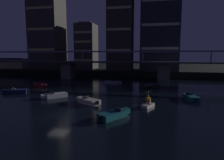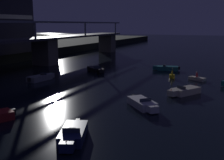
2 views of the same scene
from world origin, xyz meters
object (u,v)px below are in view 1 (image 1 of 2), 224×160
Objects in this scene: speedboat_near_center at (55,95)px; waterfront_pavilion at (14,63)px; speedboat_far_center at (191,97)px; tower_west_low at (47,20)px; speedboat_mid_left at (112,82)px; channel_buoy at (148,98)px; tower_west_tall at (86,46)px; dinghy_with_paddler at (148,105)px; river_bridge at (113,66)px; tower_east_tall at (160,15)px; speedboat_near_right at (151,86)px; speedboat_far_left at (114,114)px; speedboat_mid_right at (88,101)px; speedboat_mid_center at (16,91)px; speedboat_far_right at (40,85)px; tower_central at (121,20)px.

waterfront_pavilion is at bearing 134.63° from speedboat_near_center.
tower_west_low is at bearing 141.75° from speedboat_far_center.
channel_buoy reaches higher than speedboat_mid_left.
speedboat_far_center is at bearing -51.74° from tower_west_tall.
speedboat_far_center is 10.09m from dinghy_with_paddler.
river_bridge reaches higher than speedboat_mid_left.
tower_east_tall is at bearing 0.69° from tower_west_low.
speedboat_near_right is (18.06, 14.98, 0.00)m from speedboat_near_center.
dinghy_with_paddler is (4.26, 6.13, -0.14)m from speedboat_far_left.
speedboat_mid_right is at bearing -89.11° from speedboat_mid_left.
speedboat_mid_left is 1.01× the size of speedboat_far_center.
speedboat_mid_center is at bearing 153.12° from speedboat_far_left.
tower_east_tall reaches higher than river_bridge.
speedboat_mid_left is at bearing -80.96° from river_bridge.
tower_west_low is 41.22m from speedboat_far_right.
river_bridge is 5.27× the size of tower_west_tall.
tower_west_tall is 4.43× the size of speedboat_near_center.
tower_central is 8.06× the size of speedboat_mid_right.
channel_buoy is at bearing -94.19° from tower_east_tall.
river_bridge is 32.79m from speedboat_far_center.
speedboat_far_right is at bearing -90.94° from tower_west_tall.
speedboat_near_center is at bearing -97.76° from tower_central.
speedboat_near_center is at bearing -100.96° from river_bridge.
speedboat_mid_right and speedboat_far_center have the same top height.
tower_west_tall is (-15.30, 17.86, 7.42)m from river_bridge.
speedboat_near_center is 20.64m from speedboat_mid_left.
dinghy_with_paddler reaches higher than speedboat_near_center.
tower_west_low reaches higher than speedboat_far_center.
speedboat_mid_center is (-10.24, 2.35, 0.00)m from speedboat_near_center.
tower_central is at bearing 113.47° from speedboat_near_right.
tower_central is 52.46m from dinghy_with_paddler.
tower_east_tall reaches higher than speedboat_near_right.
speedboat_mid_center is at bearing 168.22° from dinghy_with_paddler.
speedboat_mid_left is (-10.77, 4.32, 0.00)m from speedboat_near_right.
tower_central reaches higher than river_bridge.
tower_central is 7.45× the size of speedboat_mid_left.
speedboat_far_left is 17.43m from speedboat_far_center.
tower_east_tall is 8.17× the size of speedboat_mid_center.
tower_west_tall is 18.77m from tower_central.
dinghy_with_paddler reaches higher than speedboat_mid_right.
tower_west_low is 64.02m from channel_buoy.
tower_west_tall is 0.50× the size of tower_central.
speedboat_mid_right is at bearing -22.18° from speedboat_near_center.
speedboat_near_right is (43.26, -27.91, -22.01)m from tower_west_low.
tower_west_low is 3.29× the size of waterfront_pavilion.
speedboat_near_center is at bearing -172.62° from speedboat_far_center.
dinghy_with_paddler is (27.15, -50.69, -11.49)m from tower_west_tall.
speedboat_far_right is at bearing 89.73° from speedboat_mid_center.
speedboat_mid_right is (48.41, -44.42, -4.02)m from waterfront_pavilion.
speedboat_mid_right is at bearing -87.80° from tower_central.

